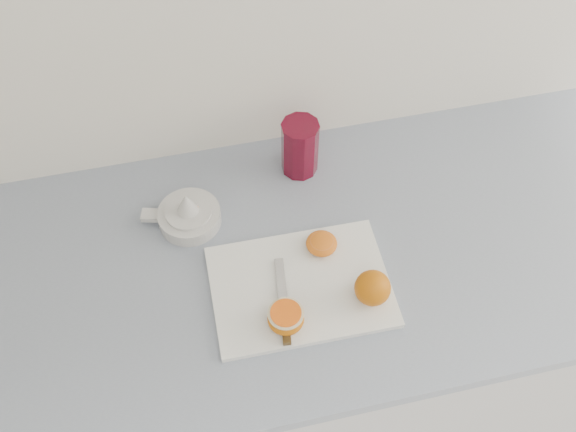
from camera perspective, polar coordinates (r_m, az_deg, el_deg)
The scene contains 8 objects.
counter at distance 1.62m, azimuth 0.41°, elevation -11.79°, with size 2.46×0.64×0.89m.
cutting_board at distance 1.19m, azimuth 1.12°, elevation -6.27°, with size 0.33×0.23×0.01m, color white.
whole_orange at distance 1.15m, azimuth 7.53°, elevation -6.36°, with size 0.07×0.07×0.07m.
half_orange at distance 1.13m, azimuth -0.20°, elevation -9.04°, with size 0.06×0.06×0.04m.
squeezed_shell at distance 1.22m, azimuth 3.01°, elevation -2.44°, with size 0.06×0.06×0.03m.
paring_knife at distance 1.14m, azimuth -0.31°, elevation -8.91°, with size 0.04×0.17×0.01m.
citrus_juicer at distance 1.27m, azimuth -8.85°, elevation 0.13°, with size 0.16×0.12×0.08m.
red_tumbler at distance 1.32m, azimuth 1.06°, elevation 5.99°, with size 0.08×0.08×0.13m.
Camera 1 is at (-0.04, 1.05, 1.93)m, focal length 40.00 mm.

